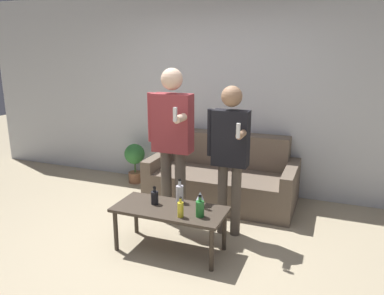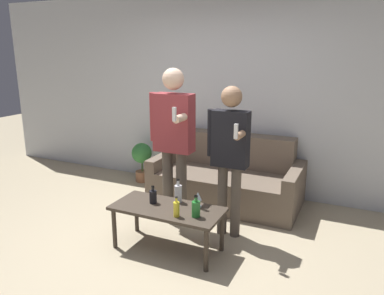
{
  "view_description": "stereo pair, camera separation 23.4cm",
  "coord_description": "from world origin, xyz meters",
  "px_view_note": "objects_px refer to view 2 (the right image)",
  "views": [
    {
      "loc": [
        1.49,
        -2.87,
        1.94
      ],
      "look_at": [
        0.12,
        0.62,
        0.95
      ],
      "focal_mm": 35.0,
      "sensor_mm": 36.0,
      "label": 1
    },
    {
      "loc": [
        1.71,
        -2.78,
        1.94
      ],
      "look_at": [
        0.12,
        0.62,
        0.95
      ],
      "focal_mm": 35.0,
      "sensor_mm": 36.0,
      "label": 2
    }
  ],
  "objects_px": {
    "couch": "(228,179)",
    "coffee_table": "(167,212)",
    "person_standing_left": "(173,134)",
    "person_standing_right": "(230,149)",
    "bottle_orange": "(196,208)"
  },
  "relations": [
    {
      "from": "couch",
      "to": "bottle_orange",
      "type": "bearing_deg",
      "value": -81.31
    },
    {
      "from": "bottle_orange",
      "to": "coffee_table",
      "type": "bearing_deg",
      "value": 168.16
    },
    {
      "from": "coffee_table",
      "to": "person_standing_right",
      "type": "xyz_separation_m",
      "value": [
        0.43,
        0.55,
        0.56
      ]
    },
    {
      "from": "person_standing_left",
      "to": "person_standing_right",
      "type": "relative_size",
      "value": 1.1
    },
    {
      "from": "couch",
      "to": "person_standing_right",
      "type": "relative_size",
      "value": 1.18
    },
    {
      "from": "couch",
      "to": "bottle_orange",
      "type": "xyz_separation_m",
      "value": [
        0.23,
        -1.51,
        0.23
      ]
    },
    {
      "from": "bottle_orange",
      "to": "person_standing_left",
      "type": "bearing_deg",
      "value": 131.3
    },
    {
      "from": "couch",
      "to": "person_standing_right",
      "type": "bearing_deg",
      "value": -69.79
    },
    {
      "from": "coffee_table",
      "to": "person_standing_left",
      "type": "relative_size",
      "value": 0.62
    },
    {
      "from": "person_standing_right",
      "to": "bottle_orange",
      "type": "bearing_deg",
      "value": -98.88
    },
    {
      "from": "couch",
      "to": "coffee_table",
      "type": "height_order",
      "value": "couch"
    },
    {
      "from": "coffee_table",
      "to": "person_standing_left",
      "type": "bearing_deg",
      "value": 111.67
    },
    {
      "from": "couch",
      "to": "person_standing_left",
      "type": "bearing_deg",
      "value": -111.36
    },
    {
      "from": "couch",
      "to": "person_standing_left",
      "type": "distance_m",
      "value": 1.18
    },
    {
      "from": "coffee_table",
      "to": "person_standing_right",
      "type": "relative_size",
      "value": 0.69
    }
  ]
}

